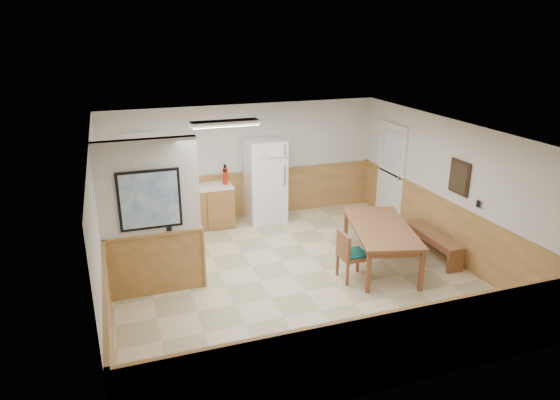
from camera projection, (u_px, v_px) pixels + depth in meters
name	position (u px, v px, depth m)	size (l,w,h in m)	color
ground	(293.00, 276.00, 8.53)	(6.00, 6.00, 0.00)	beige
ceiling	(294.00, 131.00, 7.71)	(6.00, 6.00, 0.02)	silver
back_wall	(245.00, 162.00, 10.79)	(6.00, 0.02, 2.50)	silver
right_wall	(448.00, 188.00, 9.05)	(0.02, 6.00, 2.50)	silver
left_wall	(99.00, 231.00, 7.19)	(0.02, 6.00, 2.50)	silver
wainscot_back	(246.00, 195.00, 11.03)	(6.00, 0.04, 1.00)	tan
wainscot_right	(443.00, 227.00, 9.29)	(0.04, 6.00, 1.00)	tan
wainscot_left	(107.00, 277.00, 7.45)	(0.04, 6.00, 1.00)	tan
partition_wall	(151.00, 221.00, 7.61)	(1.50, 0.20, 2.50)	silver
kitchen_counter	(194.00, 207.00, 10.40)	(2.20, 0.61, 1.00)	olive
exterior_door	(391.00, 172.00, 10.80)	(0.07, 1.02, 2.15)	white
kitchen_window	(144.00, 157.00, 10.03)	(0.80, 0.04, 1.00)	white
wall_painting	(459.00, 177.00, 8.67)	(0.04, 0.50, 0.60)	black
fluorescent_fixture	(225.00, 123.00, 8.64)	(1.20, 0.30, 0.09)	white
refrigerator	(265.00, 181.00, 10.69)	(0.81, 0.73, 1.80)	white
dining_table	(381.00, 231.00, 8.68)	(1.46, 2.15, 0.75)	brown
dining_bench	(432.00, 239.00, 9.16)	(0.35, 1.49, 0.45)	brown
dining_chair	(349.00, 252.00, 8.26)	(0.62, 0.45, 0.85)	brown
fire_extinguisher	(225.00, 176.00, 10.39)	(0.14, 0.14, 0.43)	red
soap_bottle	(139.00, 187.00, 9.90)	(0.07, 0.07, 0.23)	#178231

